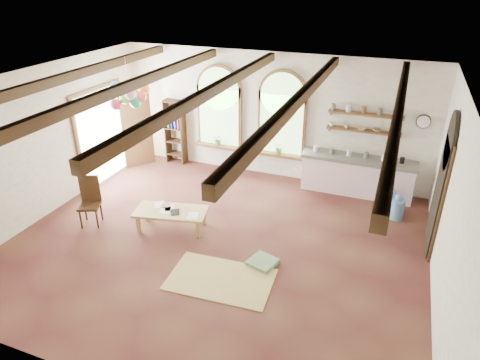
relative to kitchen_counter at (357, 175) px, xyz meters
The scene contains 27 objects.
floor 3.97m from the kitchen_counter, 125.71° to the right, with size 8.00×8.00×0.00m, color brown.
ceiling_beams 4.73m from the kitchen_counter, 125.71° to the right, with size 6.20×6.80×0.18m, color #3B2712, non-canonical shape.
window_left 3.88m from the kitchen_counter, behind, with size 1.30×0.28×2.20m.
window_right 2.32m from the kitchen_counter, behind, with size 1.30×0.28×2.20m.
left_doorway 6.44m from the kitchen_counter, 167.37° to the right, with size 0.10×1.90×2.50m, color brown.
right_doorway 2.45m from the kitchen_counter, 45.86° to the right, with size 0.10×1.30×2.40m, color black.
kitchen_counter is the anchor object (origin of this frame).
wall_shelf_lower 1.09m from the kitchen_counter, 90.00° to the left, with size 1.70×0.24×0.04m, color brown.
wall_shelf_upper 1.49m from the kitchen_counter, 90.00° to the left, with size 1.70×0.24×0.04m, color brown.
wall_clock 1.91m from the kitchen_counter, 11.31° to the left, with size 0.32×0.32×0.04m, color black.
bookshelf 5.02m from the kitchen_counter, behind, with size 0.53×0.32×1.80m.
coffee_table 4.57m from the kitchen_counter, 138.36° to the right, with size 1.61×0.99×0.43m.
side_chair 6.18m from the kitchen_counter, 145.74° to the right, with size 0.55×0.55×1.07m.
floor_mat 4.60m from the kitchen_counter, 112.84° to the right, with size 1.83×1.13×0.02m, color #D5BD6A.
floor_cushion 3.76m from the kitchen_counter, 109.13° to the right, with size 0.47×0.47×0.08m, color #698E61.
water_jug_a 1.08m from the kitchen_counter, 41.19° to the right, with size 0.33×0.33×0.65m.
water_jug_b 1.36m from the kitchen_counter, 41.99° to the right, with size 0.31×0.31×0.59m.
balloon_cluster 5.74m from the kitchen_counter, 163.88° to the right, with size 0.85×0.89×1.16m.
table_book 4.70m from the kitchen_counter, 141.83° to the right, with size 0.15×0.22×0.02m, color olive.
tablet 4.50m from the kitchen_counter, 137.01° to the right, with size 0.18×0.26×0.01m, color black.
potted_plant_left 3.72m from the kitchen_counter, behind, with size 0.27×0.23×0.30m, color #598C4C.
potted_plant_right 2.04m from the kitchen_counter, behind, with size 0.27×0.23×0.30m, color #598C4C.
shelf_cup_a 1.38m from the kitchen_counter, 166.50° to the left, with size 0.12×0.10×0.10m, color white.
shelf_cup_b 1.22m from the kitchen_counter, 155.77° to the left, with size 0.10×0.10×0.09m, color beige.
shelf_bowl_a 1.14m from the kitchen_counter, 105.52° to the left, with size 0.22×0.22×0.05m, color beige.
shelf_bowl_b 1.18m from the kitchen_counter, 30.96° to the left, with size 0.20×0.20×0.06m, color #8C664C.
shelf_vase 1.37m from the kitchen_counter, 15.48° to the left, with size 0.18×0.18×0.19m, color slate.
Camera 1 is at (3.01, -6.51, 4.93)m, focal length 32.00 mm.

